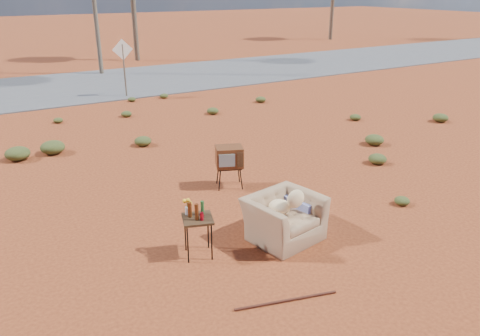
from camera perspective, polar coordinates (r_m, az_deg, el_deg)
ground at (r=7.92m, az=2.65°, el=-9.34°), size 140.00×140.00×0.00m
highway at (r=21.41m, az=-19.97°, el=9.28°), size 140.00×7.00×0.04m
armchair at (r=8.00m, az=5.79°, el=-5.22°), size 1.47×1.11×1.03m
tv_unit at (r=9.84m, az=-1.32°, el=1.31°), size 0.68×0.62×0.90m
side_table at (r=7.36m, az=-5.48°, el=-5.82°), size 0.59×0.59×0.95m
rusty_bar at (r=6.68m, az=5.66°, el=-15.78°), size 1.44×0.41×0.04m
road_sign at (r=18.62m, az=-14.05°, el=12.92°), size 0.78×0.06×2.19m
scrub_patch at (r=11.21m, az=-13.29°, el=0.40°), size 17.49×8.07×0.33m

